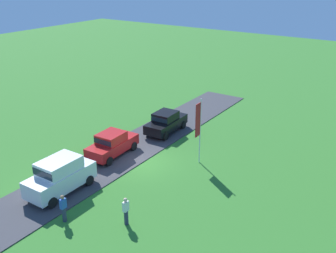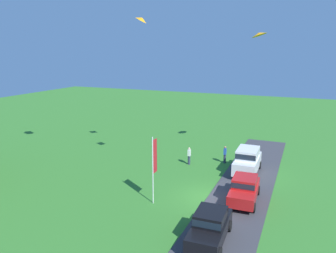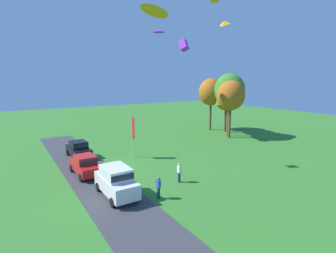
% 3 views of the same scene
% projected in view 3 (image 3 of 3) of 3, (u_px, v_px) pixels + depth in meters
% --- Properties ---
extents(ground_plane, '(120.00, 120.00, 0.00)m').
position_uv_depth(ground_plane, '(111.00, 169.00, 26.03)').
color(ground_plane, '#337528').
extents(pavement_strip, '(36.00, 4.40, 0.06)m').
position_uv_depth(pavement_strip, '(89.00, 173.00, 24.87)').
color(pavement_strip, '#38383D').
rests_on(pavement_strip, ground).
extents(car_sedan_near_entrance, '(4.47, 2.10, 1.84)m').
position_uv_depth(car_sedan_near_entrance, '(79.00, 149.00, 29.53)').
color(car_sedan_near_entrance, black).
rests_on(car_sedan_near_entrance, ground).
extents(car_sedan_far_end, '(4.47, 2.11, 1.84)m').
position_uv_depth(car_sedan_far_end, '(85.00, 164.00, 24.11)').
color(car_sedan_far_end, red).
rests_on(car_sedan_far_end, ground).
extents(car_suv_by_flagpole, '(4.62, 2.08, 2.28)m').
position_uv_depth(car_suv_by_flagpole, '(116.00, 180.00, 19.68)').
color(car_suv_by_flagpole, white).
rests_on(car_suv_by_flagpole, ground).
extents(person_watching_sky, '(0.36, 0.24, 1.71)m').
position_uv_depth(person_watching_sky, '(179.00, 173.00, 22.47)').
color(person_watching_sky, '#2D334C').
rests_on(person_watching_sky, ground).
extents(person_beside_suv, '(0.36, 0.24, 1.71)m').
position_uv_depth(person_beside_suv, '(158.00, 187.00, 19.39)').
color(person_beside_suv, '#2D334C').
rests_on(person_beside_suv, ground).
extents(tree_far_right, '(4.21, 4.21, 8.88)m').
position_uv_depth(tree_far_right, '(211.00, 92.00, 44.84)').
color(tree_far_right, brown).
rests_on(tree_far_right, ground).
extents(tree_lone_near, '(3.52, 3.52, 7.43)m').
position_uv_depth(tree_lone_near, '(226.00, 99.00, 43.41)').
color(tree_lone_near, brown).
rests_on(tree_lone_near, ground).
extents(tree_far_left, '(4.23, 4.23, 8.94)m').
position_uv_depth(tree_far_left, '(229.00, 92.00, 41.88)').
color(tree_far_left, brown).
rests_on(tree_far_left, ground).
extents(tree_center_back, '(4.57, 4.57, 9.64)m').
position_uv_depth(tree_center_back, '(230.00, 90.00, 39.64)').
color(tree_center_back, brown).
rests_on(tree_center_back, ground).
extents(tree_left_of_center, '(4.12, 4.12, 8.69)m').
position_uv_depth(tree_left_of_center, '(231.00, 95.00, 38.56)').
color(tree_left_of_center, brown).
rests_on(tree_left_of_center, ground).
extents(flag_banner, '(0.71, 0.08, 4.94)m').
position_uv_depth(flag_banner, '(133.00, 131.00, 29.01)').
color(flag_banner, silver).
rests_on(flag_banner, ground).
extents(kite_box_trailing_tail, '(1.97, 1.49, 2.00)m').
position_uv_depth(kite_box_trailing_tail, '(184.00, 45.00, 39.57)').
color(kite_box_trailing_tail, purple).
extents(kite_delta_topmost, '(1.53, 1.54, 0.74)m').
position_uv_depth(kite_delta_topmost, '(155.00, 9.00, 13.41)').
color(kite_delta_topmost, orange).
extents(kite_diamond_mid_center, '(1.00, 1.05, 0.66)m').
position_uv_depth(kite_diamond_mid_center, '(224.00, 23.00, 22.79)').
color(kite_diamond_mid_center, orange).
extents(kite_delta_high_left, '(1.99, 1.99, 0.36)m').
position_uv_depth(kite_delta_high_left, '(159.00, 31.00, 35.35)').
color(kite_delta_high_left, purple).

